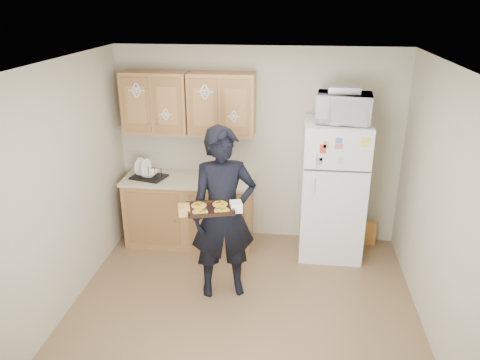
# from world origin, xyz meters

# --- Properties ---
(floor) EXTENTS (3.60, 3.60, 0.00)m
(floor) POSITION_xyz_m (0.00, 0.00, 0.00)
(floor) COLOR brown
(floor) RESTS_ON ground
(ceiling) EXTENTS (3.60, 3.60, 0.00)m
(ceiling) POSITION_xyz_m (0.00, 0.00, 2.50)
(ceiling) COLOR silver
(ceiling) RESTS_ON wall_back
(wall_back) EXTENTS (3.60, 0.04, 2.50)m
(wall_back) POSITION_xyz_m (0.00, 1.80, 1.25)
(wall_back) COLOR #B3AC91
(wall_back) RESTS_ON floor
(wall_front) EXTENTS (3.60, 0.04, 2.50)m
(wall_front) POSITION_xyz_m (0.00, -1.80, 1.25)
(wall_front) COLOR #B3AC91
(wall_front) RESTS_ON floor
(wall_left) EXTENTS (0.04, 3.60, 2.50)m
(wall_left) POSITION_xyz_m (-1.80, 0.00, 1.25)
(wall_left) COLOR #B3AC91
(wall_left) RESTS_ON floor
(wall_right) EXTENTS (0.04, 3.60, 2.50)m
(wall_right) POSITION_xyz_m (1.80, 0.00, 1.25)
(wall_right) COLOR #B3AC91
(wall_right) RESTS_ON floor
(refrigerator) EXTENTS (0.75, 0.70, 1.70)m
(refrigerator) POSITION_xyz_m (0.95, 1.43, 0.85)
(refrigerator) COLOR white
(refrigerator) RESTS_ON floor
(base_cabinet) EXTENTS (1.60, 0.60, 0.86)m
(base_cabinet) POSITION_xyz_m (-0.85, 1.48, 0.43)
(base_cabinet) COLOR brown
(base_cabinet) RESTS_ON floor
(countertop) EXTENTS (1.64, 0.64, 0.04)m
(countertop) POSITION_xyz_m (-0.85, 1.48, 0.88)
(countertop) COLOR beige
(countertop) RESTS_ON base_cabinet
(upper_cab_left) EXTENTS (0.80, 0.33, 0.75)m
(upper_cab_left) POSITION_xyz_m (-1.25, 1.61, 1.83)
(upper_cab_left) COLOR brown
(upper_cab_left) RESTS_ON wall_back
(upper_cab_right) EXTENTS (0.80, 0.33, 0.75)m
(upper_cab_right) POSITION_xyz_m (-0.43, 1.61, 1.83)
(upper_cab_right) COLOR brown
(upper_cab_right) RESTS_ON wall_back
(cereal_box) EXTENTS (0.20, 0.07, 0.32)m
(cereal_box) POSITION_xyz_m (1.47, 1.67, 0.16)
(cereal_box) COLOR #E8BE51
(cereal_box) RESTS_ON floor
(person) EXTENTS (0.78, 0.62, 1.86)m
(person) POSITION_xyz_m (-0.24, 0.42, 0.93)
(person) COLOR black
(person) RESTS_ON floor
(baking_tray) EXTENTS (0.52, 0.44, 0.04)m
(baking_tray) POSITION_xyz_m (-0.32, 0.13, 1.12)
(baking_tray) COLOR black
(baking_tray) RESTS_ON person
(pizza_front_left) EXTENTS (0.15, 0.15, 0.02)m
(pizza_front_left) POSITION_xyz_m (-0.40, 0.03, 1.14)
(pizza_front_left) COLOR gold
(pizza_front_left) RESTS_ON baking_tray
(pizza_front_right) EXTENTS (0.15, 0.15, 0.02)m
(pizza_front_right) POSITION_xyz_m (-0.20, 0.09, 1.14)
(pizza_front_right) COLOR gold
(pizza_front_right) RESTS_ON baking_tray
(pizza_back_left) EXTENTS (0.15, 0.15, 0.02)m
(pizza_back_left) POSITION_xyz_m (-0.44, 0.18, 1.14)
(pizza_back_left) COLOR gold
(pizza_back_left) RESTS_ON baking_tray
(pizza_back_right) EXTENTS (0.15, 0.15, 0.02)m
(pizza_back_right) POSITION_xyz_m (-0.24, 0.23, 1.14)
(pizza_back_right) COLOR gold
(pizza_back_right) RESTS_ON baking_tray
(microwave) EXTENTS (0.64, 0.47, 0.34)m
(microwave) POSITION_xyz_m (1.00, 1.38, 1.87)
(microwave) COLOR white
(microwave) RESTS_ON refrigerator
(foil_pan) EXTENTS (0.36, 0.25, 0.07)m
(foil_pan) POSITION_xyz_m (0.99, 1.41, 2.07)
(foil_pan) COLOR silver
(foil_pan) RESTS_ON microwave
(dish_rack) EXTENTS (0.48, 0.40, 0.16)m
(dish_rack) POSITION_xyz_m (-1.35, 1.43, 0.98)
(dish_rack) COLOR black
(dish_rack) RESTS_ON countertop
(bowl) EXTENTS (0.25, 0.25, 0.06)m
(bowl) POSITION_xyz_m (-1.35, 1.43, 0.95)
(bowl) COLOR white
(bowl) RESTS_ON dish_rack
(soap_bottle) EXTENTS (0.11, 0.11, 0.21)m
(soap_bottle) POSITION_xyz_m (-0.40, 1.37, 1.00)
(soap_bottle) COLOR white
(soap_bottle) RESTS_ON countertop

